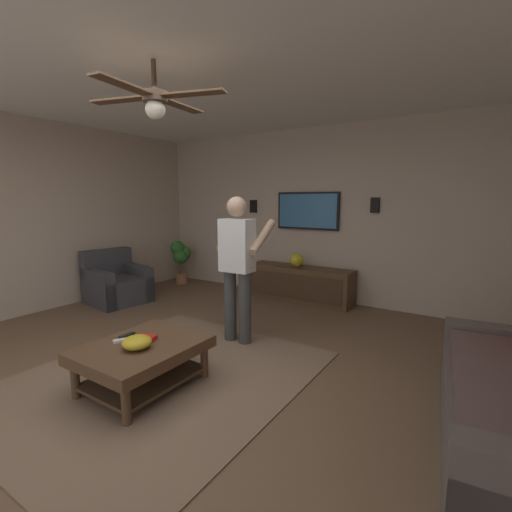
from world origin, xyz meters
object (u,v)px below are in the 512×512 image
media_console (300,284)px  wall_speaker_right (253,206)px  person_standing (238,261)px  remote_white (122,340)px  remote_black (127,336)px  tv (308,211)px  bowl (137,342)px  ceiling_fan (155,100)px  vase_round (297,260)px  wall_speaker_left (375,205)px  book (142,340)px  potted_plant_short (181,255)px  armchair (117,285)px  coffee_table (143,355)px

media_console → wall_speaker_right: size_ratio=7.73×
media_console → person_standing: size_ratio=1.04×
remote_white → remote_black: size_ratio=1.00×
tv → person_standing: 2.20m
bowl → ceiling_fan: size_ratio=0.20×
vase_round → wall_speaker_left: wall_speaker_left is taller
media_console → bowl: 3.28m
remote_black → book: 0.22m
remote_white → wall_speaker_left: 3.85m
potted_plant_short → ceiling_fan: bearing=-137.3°
person_standing → remote_black: bearing=164.3°
person_standing → ceiling_fan: ceiling_fan is taller
media_console → tv: (0.24, 0.00, 1.15)m
vase_round → wall_speaker_right: wall_speaker_right is taller
armchair → remote_white: 2.81m
person_standing → ceiling_fan: 1.82m
armchair → potted_plant_short: size_ratio=1.09×
potted_plant_short → wall_speaker_left: bearing=-83.2°
person_standing → wall_speaker_right: 2.53m
bowl → remote_black: bearing=67.7°
armchair → remote_black: armchair is taller
wall_speaker_right → bowl: bearing=-161.4°
bowl → media_console: bearing=2.4°
bowl → book: (0.11, 0.07, -0.04)m
remote_black → book: (-0.01, -0.22, 0.01)m
book → wall_speaker_right: (3.42, 1.12, 1.07)m
coffee_table → wall_speaker_right: wall_speaker_right is taller
wall_speaker_left → ceiling_fan: ceiling_fan is taller
coffee_table → remote_white: 0.22m
coffee_table → remote_white: (-0.06, 0.18, 0.12)m
wall_speaker_left → remote_black: bearing=160.6°
remote_white → ceiling_fan: size_ratio=0.12×
bowl → ceiling_fan: 1.97m
coffee_table → wall_speaker_left: wall_speaker_left is taller
tv → remote_black: (-3.40, 0.15, -1.02)m
tv → bowl: tv is taller
tv → potted_plant_short: (-0.40, 2.45, -0.88)m
remote_black → vase_round: vase_round is taller
person_standing → media_console: bearing=3.2°
remote_white → wall_speaker_right: size_ratio=0.68×
ceiling_fan → wall_speaker_right: bearing=20.2°
person_standing → tv: bearing=2.6°
coffee_table → person_standing: bearing=-3.3°
wall_speaker_right → ceiling_fan: bearing=-159.8°
tv → remote_white: bearing=-1.4°
remote_white → ceiling_fan: bearing=-11.5°
vase_round → potted_plant_short: bearing=93.2°
bowl → wall_speaker_right: size_ratio=1.08×
tv → wall_speaker_left: tv is taller
remote_black → ceiling_fan: size_ratio=0.12×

